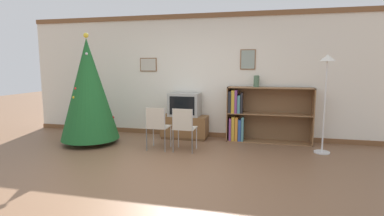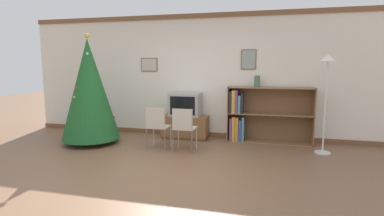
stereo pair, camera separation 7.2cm
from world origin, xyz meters
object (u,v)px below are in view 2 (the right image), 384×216
object	(u,v)px
folding_chair_left	(157,125)
standing_lamp	(327,78)
folding_chair_right	(184,127)
christmas_tree	(89,89)
bookshelf	(255,115)
television	(185,104)
vase	(257,81)
tv_console	(185,127)

from	to	relation	value
folding_chair_left	standing_lamp	world-z (taller)	standing_lamp
folding_chair_right	folding_chair_left	bearing A→B (deg)	180.00
christmas_tree	bookshelf	size ratio (longest dim) A/B	1.29
folding_chair_left	bookshelf	bearing A→B (deg)	32.36
television	vase	distance (m)	1.60
bookshelf	vase	world-z (taller)	vase
christmas_tree	tv_console	size ratio (longest dim) A/B	2.23
christmas_tree	television	bearing A→B (deg)	26.37
folding_chair_left	television	bearing A→B (deg)	76.02
folding_chair_left	folding_chair_right	distance (m)	0.52
tv_console	television	world-z (taller)	television
folding_chair_right	vase	size ratio (longest dim) A/B	3.42
christmas_tree	bookshelf	distance (m)	3.44
bookshelf	vase	xyz separation A→B (m)	(0.02, 0.02, 0.71)
folding_chair_left	bookshelf	xyz separation A→B (m)	(1.75, 1.11, 0.08)
folding_chair_left	vase	bearing A→B (deg)	32.49
tv_console	folding_chair_left	size ratio (longest dim) A/B	1.22
christmas_tree	tv_console	bearing A→B (deg)	26.43
christmas_tree	tv_console	world-z (taller)	christmas_tree
television	vase	world-z (taller)	vase
vase	standing_lamp	size ratio (longest dim) A/B	0.13
television	standing_lamp	distance (m)	2.85
bookshelf	television	bearing A→B (deg)	-177.30
television	folding_chair_left	size ratio (longest dim) A/B	0.81
bookshelf	standing_lamp	distance (m)	1.60
tv_console	vase	xyz separation A→B (m)	(1.51, 0.09, 1.02)
tv_console	television	size ratio (longest dim) A/B	1.51
tv_console	christmas_tree	bearing A→B (deg)	-153.57
christmas_tree	television	xyz separation A→B (m)	(1.77, 0.88, -0.36)
television	folding_chair_right	xyz separation A→B (m)	(0.26, -1.04, -0.28)
folding_chair_left	vase	xyz separation A→B (m)	(1.77, 1.13, 0.80)
christmas_tree	vase	xyz separation A→B (m)	(3.28, 0.97, 0.16)
christmas_tree	tv_console	xyz separation A→B (m)	(1.77, 0.88, -0.86)
television	folding_chair_left	xyz separation A→B (m)	(-0.26, -1.04, -0.28)
standing_lamp	bookshelf	bearing A→B (deg)	154.92
christmas_tree	vase	distance (m)	3.42
christmas_tree	television	distance (m)	2.01
tv_console	folding_chair_right	distance (m)	1.10
christmas_tree	folding_chair_left	bearing A→B (deg)	-6.12
vase	standing_lamp	xyz separation A→B (m)	(1.22, -0.60, 0.10)
tv_console	standing_lamp	xyz separation A→B (m)	(2.74, -0.52, 1.12)
tv_console	folding_chair_left	bearing A→B (deg)	-103.95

